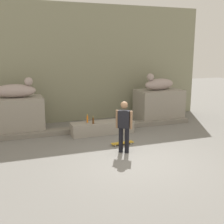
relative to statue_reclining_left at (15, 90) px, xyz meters
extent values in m
plane|color=slate|center=(3.12, -4.12, -1.71)|extent=(40.00, 40.00, 0.00)
cube|color=gray|center=(3.12, 1.47, 0.90)|extent=(11.49, 0.60, 5.22)
cube|color=gray|center=(-0.04, 0.01, -1.00)|extent=(2.08, 1.28, 1.42)
cube|color=gray|center=(6.27, 0.01, -1.00)|extent=(2.08, 1.28, 1.42)
ellipsoid|color=#A7948F|center=(-0.04, 0.01, -0.02)|extent=(1.66, 0.79, 0.52)
sphere|color=#A7948F|center=(0.51, -0.07, 0.33)|extent=(0.32, 0.32, 0.32)
ellipsoid|color=#A7948F|center=(6.27, 0.01, -0.02)|extent=(1.68, 0.90, 0.52)
sphere|color=#A7948F|center=(5.73, -0.12, 0.33)|extent=(0.32, 0.32, 0.32)
cube|color=gray|center=(3.12, -1.21, -1.47)|extent=(2.45, 0.66, 0.47)
cylinder|color=black|center=(3.03, -3.40, -1.30)|extent=(0.14, 0.14, 0.82)
cylinder|color=black|center=(3.19, -3.52, -1.30)|extent=(0.14, 0.14, 0.82)
cube|color=black|center=(3.11, -3.46, -0.61)|extent=(0.41, 0.38, 0.56)
sphere|color=#8C6647|center=(3.11, -3.46, -0.15)|extent=(0.23, 0.23, 0.23)
cylinder|color=#8C6647|center=(2.93, -3.32, -0.62)|extent=(0.09, 0.09, 0.58)
cylinder|color=#8C6647|center=(3.29, -3.59, -0.62)|extent=(0.09, 0.09, 0.58)
cube|color=gold|center=(3.35, -2.74, -1.64)|extent=(0.81, 0.23, 0.02)
cylinder|color=white|center=(3.65, -2.66, -1.68)|extent=(0.06, 0.03, 0.06)
cylinder|color=white|center=(3.66, -2.80, -1.68)|extent=(0.06, 0.03, 0.06)
cylinder|color=white|center=(3.05, -2.68, -1.68)|extent=(0.06, 0.03, 0.06)
cylinder|color=white|center=(3.06, -2.82, -1.68)|extent=(0.06, 0.03, 0.06)
cylinder|color=orange|center=(2.54, -1.11, -1.11)|extent=(0.06, 0.06, 0.25)
cylinder|color=orange|center=(2.54, -1.11, -0.95)|extent=(0.03, 0.03, 0.06)
cylinder|color=yellow|center=(2.54, -1.11, -0.91)|extent=(0.03, 0.03, 0.01)
cylinder|color=#593314|center=(2.70, -1.36, -1.13)|extent=(0.07, 0.07, 0.21)
cylinder|color=#593314|center=(2.70, -1.36, -0.99)|extent=(0.03, 0.03, 0.06)
cylinder|color=yellow|center=(2.70, -1.36, -0.95)|extent=(0.04, 0.04, 0.01)
cube|color=gray|center=(3.12, -0.66, -1.62)|extent=(8.38, 0.50, 0.18)
camera|label=1|loc=(-0.24, -11.57, 1.55)|focal=46.11mm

